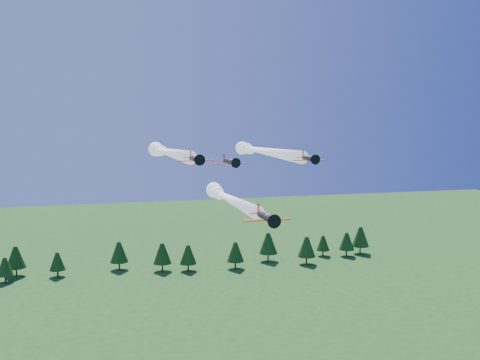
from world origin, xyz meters
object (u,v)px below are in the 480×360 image
object	(u,v)px
plane_left	(166,152)
plane_slot	(230,162)
plane_right	(261,151)
plane_lead	(228,198)

from	to	relation	value
plane_left	plane_slot	bearing A→B (deg)	-62.27
plane_left	plane_right	bearing A→B (deg)	9.48
plane_lead	plane_right	world-z (taller)	plane_right
plane_lead	plane_left	distance (m)	18.13
plane_lead	plane_left	xyz separation A→B (m)	(-11.57, 10.17, 9.56)
plane_left	plane_right	size ratio (longest dim) A/B	0.82
plane_lead	plane_slot	xyz separation A→B (m)	(-1.47, -7.27, 8.24)
plane_slot	plane_lead	bearing A→B (deg)	73.92
plane_lead	plane_slot	world-z (taller)	plane_slot
plane_lead	plane_left	bearing A→B (deg)	138.55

